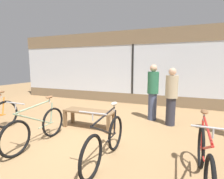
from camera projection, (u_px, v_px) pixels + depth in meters
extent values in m
plane|color=#99754C|center=(83.00, 141.00, 4.00)|extent=(24.00, 24.00, 0.00)
cube|color=#7A664C|center=(132.00, 98.00, 7.83)|extent=(12.00, 0.08, 0.45)
cube|color=silver|center=(133.00, 69.00, 7.65)|extent=(12.00, 0.04, 2.15)
cube|color=#7A664C|center=(133.00, 37.00, 7.45)|extent=(12.00, 0.08, 0.60)
cube|color=black|center=(133.00, 69.00, 7.62)|extent=(0.08, 0.02, 2.15)
torus|color=black|center=(5.00, 114.00, 4.79)|extent=(0.06, 0.76, 0.76)
cylinder|color=orange|center=(3.00, 106.00, 4.72)|extent=(0.03, 0.11, 0.49)
cylinder|color=#B2B2B7|center=(1.00, 95.00, 4.64)|extent=(0.02, 0.02, 0.14)
ellipsoid|color=brown|center=(1.00, 92.00, 4.63)|extent=(0.11, 0.22, 0.06)
torus|color=black|center=(53.00, 122.00, 4.22)|extent=(0.05, 0.70, 0.70)
torus|color=black|center=(15.00, 139.00, 3.27)|extent=(0.05, 0.70, 0.70)
cylinder|color=gray|center=(34.00, 119.00, 3.68)|extent=(0.03, 0.97, 0.51)
cylinder|color=gray|center=(51.00, 113.00, 4.15)|extent=(0.03, 0.11, 0.49)
cylinder|color=gray|center=(35.00, 106.00, 3.67)|extent=(0.03, 0.90, 0.10)
cylinder|color=gray|center=(46.00, 125.00, 4.01)|extent=(0.03, 0.47, 0.03)
cylinder|color=#B2B2B7|center=(50.00, 100.00, 4.07)|extent=(0.02, 0.02, 0.14)
ellipsoid|color=brown|center=(49.00, 97.00, 4.06)|extent=(0.11, 0.22, 0.06)
cylinder|color=#B2B2B7|center=(16.00, 106.00, 3.24)|extent=(0.02, 0.02, 0.12)
cylinder|color=#ADADB2|center=(15.00, 103.00, 3.23)|extent=(0.46, 0.02, 0.02)
torus|color=black|center=(116.00, 133.00, 3.55)|extent=(0.05, 0.70, 0.70)
torus|color=black|center=(91.00, 157.00, 2.62)|extent=(0.05, 0.70, 0.70)
cylinder|color=black|center=(104.00, 131.00, 3.02)|extent=(0.03, 0.95, 0.51)
cylinder|color=black|center=(115.00, 122.00, 3.48)|extent=(0.03, 0.11, 0.49)
cylinder|color=black|center=(105.00, 115.00, 3.01)|extent=(0.03, 0.88, 0.10)
cylinder|color=black|center=(111.00, 137.00, 3.34)|extent=(0.03, 0.46, 0.03)
cylinder|color=#B2B2B7|center=(114.00, 108.00, 3.40)|extent=(0.02, 0.02, 0.14)
ellipsoid|color=#B2A893|center=(114.00, 104.00, 3.39)|extent=(0.11, 0.22, 0.06)
cylinder|color=#B2B2B7|center=(93.00, 117.00, 2.59)|extent=(0.02, 0.02, 0.12)
cylinder|color=#ADADB2|center=(93.00, 113.00, 2.58)|extent=(0.46, 0.02, 0.02)
torus|color=black|center=(201.00, 147.00, 2.94)|extent=(0.05, 0.71, 0.71)
cylinder|color=red|center=(206.00, 148.00, 2.39)|extent=(0.03, 0.98, 0.51)
cylinder|color=red|center=(202.00, 134.00, 2.87)|extent=(0.03, 0.11, 0.49)
cylinder|color=red|center=(207.00, 128.00, 2.38)|extent=(0.03, 0.91, 0.10)
cylinder|color=red|center=(202.00, 153.00, 2.73)|extent=(0.03, 0.47, 0.03)
cylinder|color=#B2B2B7|center=(204.00, 116.00, 2.79)|extent=(0.02, 0.02, 0.14)
ellipsoid|color=brown|center=(204.00, 112.00, 2.78)|extent=(0.11, 0.22, 0.06)
cylinder|color=#B2B2B7|center=(213.00, 133.00, 1.96)|extent=(0.02, 0.02, 0.12)
cylinder|color=#ADADB2|center=(213.00, 128.00, 1.95)|extent=(0.46, 0.02, 0.02)
cube|color=brown|center=(89.00, 111.00, 4.76)|extent=(1.40, 0.44, 0.05)
cube|color=brown|center=(65.00, 119.00, 4.87)|extent=(0.08, 0.08, 0.44)
cube|color=brown|center=(108.00, 125.00, 4.38)|extent=(0.08, 0.08, 0.44)
cube|color=brown|center=(73.00, 116.00, 5.20)|extent=(0.08, 0.08, 0.44)
cube|color=brown|center=(114.00, 121.00, 4.71)|extent=(0.08, 0.08, 0.44)
cylinder|color=#2D2D38|center=(171.00, 112.00, 4.99)|extent=(0.36, 0.36, 0.80)
cylinder|color=tan|center=(172.00, 87.00, 4.89)|extent=(0.47, 0.47, 0.63)
sphere|color=tan|center=(172.00, 72.00, 4.83)|extent=(0.21, 0.21, 0.21)
cylinder|color=#424C6B|center=(152.00, 107.00, 5.49)|extent=(0.35, 0.35, 0.85)
cylinder|color=#286647|center=(153.00, 83.00, 5.38)|extent=(0.46, 0.46, 0.67)
sphere|color=tan|center=(154.00, 68.00, 5.32)|extent=(0.22, 0.22, 0.22)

